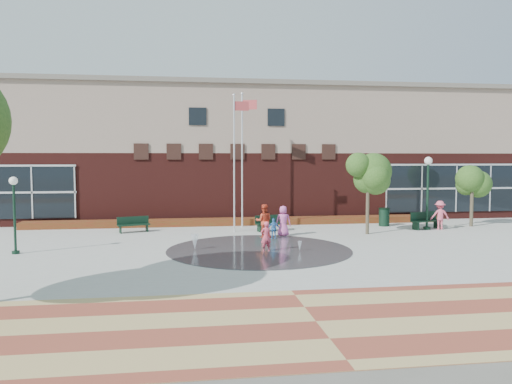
{
  "coord_description": "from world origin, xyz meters",
  "views": [
    {
      "loc": [
        -3.3,
        -19.23,
        4.24
      ],
      "look_at": [
        0.0,
        4.0,
        2.6
      ],
      "focal_mm": 35.0,
      "sensor_mm": 36.0,
      "label": 1
    }
  ],
  "objects": [
    {
      "name": "ground",
      "position": [
        0.0,
        0.0,
        0.0
      ],
      "size": [
        120.0,
        120.0,
        0.0
      ],
      "primitive_type": "plane",
      "color": "#666056",
      "rests_on": "ground"
    },
    {
      "name": "plaza_concrete",
      "position": [
        0.0,
        4.0,
        0.0
      ],
      "size": [
        46.0,
        18.0,
        0.01
      ],
      "primitive_type": "cube",
      "color": "#A8A8A0",
      "rests_on": "ground"
    },
    {
      "name": "paver_band",
      "position": [
        0.0,
        -7.0,
        0.0
      ],
      "size": [
        46.0,
        6.0,
        0.01
      ],
      "primitive_type": "cube",
      "color": "brown",
      "rests_on": "ground"
    },
    {
      "name": "splash_pad",
      "position": [
        0.0,
        3.0,
        0.0
      ],
      "size": [
        8.4,
        8.4,
        0.01
      ],
      "primitive_type": "cylinder",
      "color": "#383A3D",
      "rests_on": "ground"
    },
    {
      "name": "library_building",
      "position": [
        0.0,
        17.48,
        4.64
      ],
      "size": [
        44.4,
        10.4,
        9.2
      ],
      "color": "#4B1A17",
      "rests_on": "ground"
    },
    {
      "name": "flower_bed",
      "position": [
        0.0,
        11.6,
        0.0
      ],
      "size": [
        26.0,
        1.2,
        0.4
      ],
      "primitive_type": "cube",
      "color": "maroon",
      "rests_on": "ground"
    },
    {
      "name": "flagpole_left",
      "position": [
        -0.53,
        8.75,
        4.33
      ],
      "size": [
        0.91,
        0.15,
        7.78
      ],
      "rotation": [
        0.0,
        0.0,
        0.05
      ],
      "color": "white",
      "rests_on": "ground"
    },
    {
      "name": "flagpole_right",
      "position": [
        0.14,
        10.64,
        4.53
      ],
      "size": [
        0.93,
        0.45,
        8.1
      ],
      "rotation": [
        0.0,
        0.0,
        -0.4
      ],
      "color": "white",
      "rests_on": "ground"
    },
    {
      "name": "lamp_left",
      "position": [
        -10.69,
        3.61,
        2.11
      ],
      "size": [
        0.36,
        0.36,
        3.4
      ],
      "color": "black",
      "rests_on": "ground"
    },
    {
      "name": "lamp_right",
      "position": [
        10.64,
        7.96,
        2.65
      ],
      "size": [
        0.45,
        0.45,
        4.26
      ],
      "color": "black",
      "rests_on": "ground"
    },
    {
      "name": "bench_left",
      "position": [
        -6.21,
        9.3,
        0.29
      ],
      "size": [
        1.85,
        1.0,
        0.9
      ],
      "rotation": [
        0.0,
        0.0,
        0.3
      ],
      "color": "black",
      "rests_on": "ground"
    },
    {
      "name": "bench_mid",
      "position": [
        1.54,
        8.67,
        0.3
      ],
      "size": [
        1.91,
        0.98,
        0.92
      ],
      "rotation": [
        0.0,
        0.0,
        0.27
      ],
      "color": "black",
      "rests_on": "ground"
    },
    {
      "name": "bench_right",
      "position": [
        10.72,
        8.19,
        0.33
      ],
      "size": [
        2.11,
        1.19,
        1.03
      ],
      "rotation": [
        0.0,
        0.0,
        0.32
      ],
      "color": "black",
      "rests_on": "ground"
    },
    {
      "name": "trash_can",
      "position": [
        8.77,
        9.77,
        0.58
      ],
      "size": [
        0.69,
        0.69,
        1.13
      ],
      "color": "black",
      "rests_on": "ground"
    },
    {
      "name": "tree_mid",
      "position": [
        6.6,
        6.86,
        3.29
      ],
      "size": [
        2.67,
        2.67,
        4.51
      ],
      "color": "#3E3628",
      "rests_on": "ground"
    },
    {
      "name": "tree_small_right",
      "position": [
        14.0,
        8.89,
        2.81
      ],
      "size": [
        2.26,
        2.26,
        3.86
      ],
      "color": "#3E3628",
      "rests_on": "ground"
    },
    {
      "name": "water_jet_a",
      "position": [
        -2.9,
        3.41,
        0.0
      ],
      "size": [
        0.37,
        0.37,
        0.71
      ],
      "primitive_type": "cone",
      "rotation": [
        3.14,
        0.0,
        0.0
      ],
      "color": "white",
      "rests_on": "ground"
    },
    {
      "name": "water_jet_b",
      "position": [
        1.75,
        2.36,
        0.0
      ],
      "size": [
        0.2,
        0.2,
        0.45
      ],
      "primitive_type": "cone",
      "rotation": [
        3.14,
        0.0,
        0.0
      ],
      "color": "white",
      "rests_on": "ground"
    },
    {
      "name": "child_splash",
      "position": [
        0.24,
        2.56,
        0.69
      ],
      "size": [
        0.57,
        0.45,
        1.37
      ],
      "primitive_type": "imported",
      "rotation": [
        0.0,
        0.0,
        3.4
      ],
      "color": "#EA4C67",
      "rests_on": "ground"
    },
    {
      "name": "adult_red",
      "position": [
        0.77,
        6.44,
        0.89
      ],
      "size": [
        0.94,
        0.77,
        1.78
      ],
      "primitive_type": "imported",
      "rotation": [
        0.0,
        0.0,
        3.02
      ],
      "color": "red",
      "rests_on": "ground"
    },
    {
      "name": "adult_pink",
      "position": [
        1.87,
        6.8,
        0.83
      ],
      "size": [
        0.9,
        0.68,
        1.65
      ],
      "primitive_type": "imported",
      "rotation": [
        0.0,
        0.0,
        2.94
      ],
      "color": "#E460B4",
      "rests_on": "ground"
    },
    {
      "name": "child_blue",
      "position": [
        1.2,
        5.89,
        0.55
      ],
      "size": [
        0.67,
        0.33,
        1.1
      ],
      "primitive_type": "imported",
      "rotation": [
        0.0,
        0.0,
        3.04
      ],
      "color": "#3D7FC7",
      "rests_on": "ground"
    },
    {
      "name": "person_bench",
      "position": [
        11.43,
        7.94,
        0.85
      ],
      "size": [
        1.17,
        0.78,
        1.7
      ],
      "primitive_type": "imported",
      "rotation": [
        0.0,
        0.0,
        3.0
      ],
      "color": "#E75974",
      "rests_on": "ground"
    }
  ]
}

